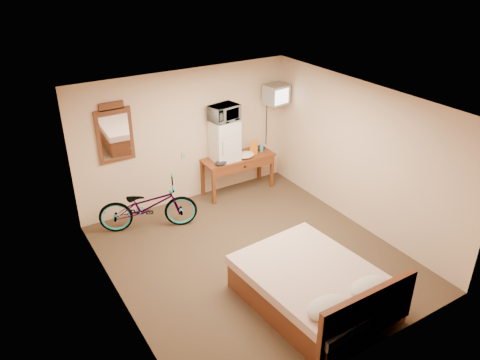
{
  "coord_description": "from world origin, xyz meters",
  "views": [
    {
      "loc": [
        -3.35,
        -5.02,
        4.42
      ],
      "look_at": [
        0.07,
        0.53,
        1.12
      ],
      "focal_mm": 35.0,
      "sensor_mm": 36.0,
      "label": 1
    }
  ],
  "objects": [
    {
      "name": "cloth_dark_a",
      "position": [
        0.47,
        1.86,
        0.79
      ],
      "size": [
        0.23,
        0.17,
        0.09
      ],
      "primitive_type": "ellipsoid",
      "color": "black",
      "rests_on": "desk"
    },
    {
      "name": "desk",
      "position": [
        0.95,
        2.0,
        0.64
      ],
      "size": [
        1.44,
        0.6,
        0.75
      ],
      "color": "brown",
      "rests_on": "floor"
    },
    {
      "name": "microwave",
      "position": [
        0.66,
        2.05,
        1.67
      ],
      "size": [
        0.58,
        0.45,
        0.29
      ],
      "primitive_type": "imported",
      "rotation": [
        0.0,
        0.0,
        0.19
      ],
      "color": "white",
      "rests_on": "mini_fridge"
    },
    {
      "name": "mini_fridge",
      "position": [
        0.66,
        2.05,
        1.14
      ],
      "size": [
        0.48,
        0.47,
        0.78
      ],
      "color": "white",
      "rests_on": "desk"
    },
    {
      "name": "wall_mirror",
      "position": [
        -1.31,
        2.27,
        1.6
      ],
      "size": [
        0.62,
        0.04,
        1.04
      ],
      "color": "brown",
      "rests_on": "room"
    },
    {
      "name": "cloth_cream",
      "position": [
        1.04,
        1.9,
        0.81
      ],
      "size": [
        0.36,
        0.28,
        0.11
      ],
      "primitive_type": "ellipsoid",
      "color": "beige",
      "rests_on": "desk"
    },
    {
      "name": "crt_television",
      "position": [
        1.8,
        2.02,
        1.85
      ],
      "size": [
        0.47,
        0.58,
        0.37
      ],
      "color": "black",
      "rests_on": "room"
    },
    {
      "name": "blue_cup",
      "position": [
        1.47,
        2.0,
        0.81
      ],
      "size": [
        0.07,
        0.07,
        0.12
      ],
      "primitive_type": "cylinder",
      "color": "#3DA0D0",
      "rests_on": "desk"
    },
    {
      "name": "cloth_dark_b",
      "position": [
        1.48,
        2.06,
        0.8
      ],
      "size": [
        0.21,
        0.17,
        0.09
      ],
      "primitive_type": "ellipsoid",
      "color": "black",
      "rests_on": "desk"
    },
    {
      "name": "room",
      "position": [
        -0.0,
        0.0,
        1.25
      ],
      "size": [
        4.6,
        4.64,
        2.5
      ],
      "color": "#443322",
      "rests_on": "ground"
    },
    {
      "name": "bicycle",
      "position": [
        -1.07,
        1.67,
        0.44
      ],
      "size": [
        1.76,
        1.13,
        0.88
      ],
      "primitive_type": "imported",
      "rotation": [
        0.0,
        0.0,
        1.21
      ],
      "color": "black",
      "rests_on": "floor"
    },
    {
      "name": "snack_bag",
      "position": [
        1.26,
        1.96,
        0.89
      ],
      "size": [
        0.15,
        0.11,
        0.27
      ],
      "primitive_type": "cube",
      "rotation": [
        0.0,
        0.0,
        0.23
      ],
      "color": "orange",
      "rests_on": "desk"
    },
    {
      "name": "bed",
      "position": [
        0.11,
        -1.38,
        0.29
      ],
      "size": [
        1.66,
        2.11,
        0.9
      ],
      "color": "brown",
      "rests_on": "floor"
    }
  ]
}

